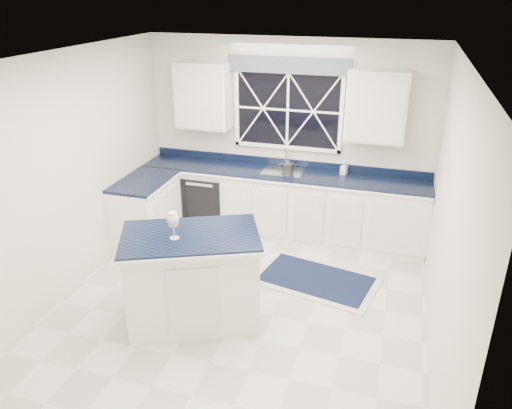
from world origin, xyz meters
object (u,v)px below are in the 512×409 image
(dishwasher, at_px, (209,199))
(soap_bottle, at_px, (344,168))
(island, at_px, (193,278))
(kettle, at_px, (288,166))
(faucet, at_px, (286,157))
(wine_glass, at_px, (173,221))

(dishwasher, distance_m, soap_bottle, 2.02)
(island, relative_size, kettle, 6.23)
(faucet, xyz_separation_m, kettle, (0.07, -0.17, -0.07))
(wine_glass, bearing_deg, kettle, 76.12)
(kettle, xyz_separation_m, wine_glass, (-0.59, -2.37, 0.19))
(island, height_order, soap_bottle, soap_bottle)
(island, distance_m, soap_bottle, 2.74)
(dishwasher, relative_size, island, 0.52)
(faucet, height_order, wine_glass, wine_glass)
(dishwasher, xyz_separation_m, wine_glass, (0.58, -2.35, 0.81))
(wine_glass, height_order, soap_bottle, wine_glass)
(faucet, bearing_deg, soap_bottle, -2.20)
(island, xyz_separation_m, wine_glass, (-0.11, -0.12, 0.70))
(kettle, height_order, soap_bottle, kettle)
(soap_bottle, bearing_deg, dishwasher, -175.15)
(kettle, bearing_deg, island, -119.98)
(kettle, relative_size, soap_bottle, 1.46)
(wine_glass, distance_m, soap_bottle, 2.86)
(faucet, bearing_deg, wine_glass, -101.43)
(dishwasher, bearing_deg, wine_glass, -76.05)
(dishwasher, distance_m, wine_glass, 2.56)
(faucet, height_order, soap_bottle, faucet)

